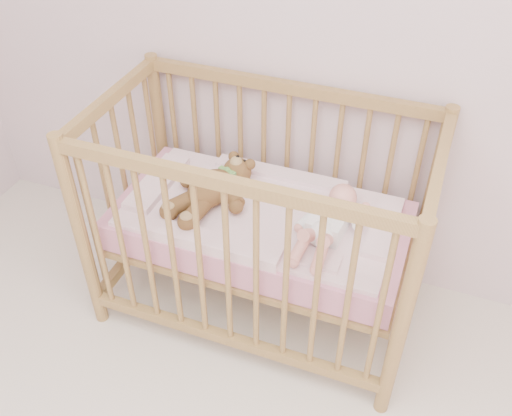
% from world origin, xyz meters
% --- Properties ---
extents(crib, '(1.36, 0.76, 1.00)m').
position_xyz_m(crib, '(-0.29, 1.60, 0.50)').
color(crib, '#A68446').
rests_on(crib, floor).
extents(mattress, '(1.22, 0.62, 0.13)m').
position_xyz_m(mattress, '(-0.29, 1.60, 0.49)').
color(mattress, '#CA7E8E').
rests_on(mattress, crib).
extents(blanket, '(1.10, 0.58, 0.06)m').
position_xyz_m(blanket, '(-0.29, 1.60, 0.56)').
color(blanket, '#F6A9B7').
rests_on(blanket, mattress).
extents(baby, '(0.30, 0.54, 0.12)m').
position_xyz_m(baby, '(0.01, 1.58, 0.64)').
color(baby, white).
rests_on(baby, blanket).
extents(teddy_bear, '(0.49, 0.58, 0.14)m').
position_xyz_m(teddy_bear, '(-0.50, 1.58, 0.65)').
color(teddy_bear, brown).
rests_on(teddy_bear, blanket).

